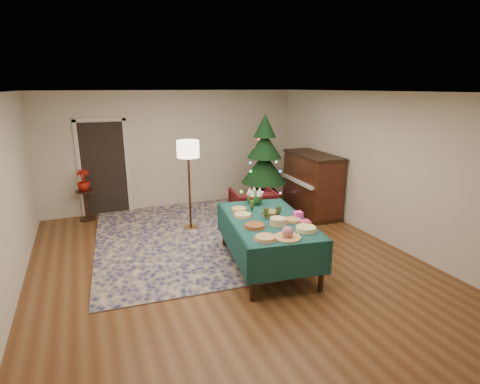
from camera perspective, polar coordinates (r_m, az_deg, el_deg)
name	(u,v)px	position (r m, az deg, el deg)	size (l,w,h in m)	color
room_shell	(229,184)	(5.66, -1.72, 1.19)	(7.00, 7.00, 7.00)	#593319
doorway	(104,166)	(8.77, -20.04, 3.76)	(1.08, 0.04, 2.16)	black
rug	(184,237)	(7.25, -8.46, -6.82)	(3.20, 4.20, 0.02)	#131449
buffet_table	(267,229)	(5.88, 4.17, -5.59)	(1.50, 2.20, 0.79)	black
platter_0	(265,238)	(5.06, 3.89, -7.03)	(0.33, 0.33, 0.05)	silver
platter_1	(288,234)	(5.12, 7.26, -6.34)	(0.38, 0.38, 0.17)	silver
platter_2	(306,229)	(5.42, 10.00, -5.57)	(0.33, 0.33, 0.07)	silver
platter_3	(255,226)	(5.46, 2.25, -5.22)	(0.34, 0.34, 0.06)	silver
platter_4	(278,222)	(5.59, 5.82, -4.51)	(0.28, 0.28, 0.11)	silver
platter_5	(292,220)	(5.76, 7.99, -4.27)	(0.29, 0.29, 0.04)	silver
platter_6	(243,215)	(5.89, 0.41, -3.59)	(0.31, 0.31, 0.06)	silver
platter_7	(270,214)	(5.96, 4.64, -3.31)	(0.30, 0.30, 0.08)	silver
platter_8	(239,209)	(6.20, -0.14, -2.66)	(0.30, 0.30, 0.04)	silver
goblet_0	(252,206)	(6.11, 1.84, -2.17)	(0.08, 0.08, 0.19)	#2D471E
goblet_1	(278,212)	(5.87, 5.89, -3.00)	(0.08, 0.08, 0.19)	#2D471E
goblet_2	(266,213)	(5.78, 3.96, -3.25)	(0.08, 0.08, 0.19)	#2D471E
napkin_stack	(305,222)	(5.70, 9.82, -4.56)	(0.16, 0.16, 0.04)	#D33A64
gift_box	(298,215)	(5.90, 8.83, -3.48)	(0.13, 0.13, 0.11)	#F945CB
centerpiece	(255,196)	(6.51, 2.28, -0.67)	(0.29, 0.29, 0.33)	#1E4C1E
armchair	(253,206)	(7.66, 1.98, -2.09)	(0.83, 0.78, 0.86)	#460F10
floor_lamp	(188,155)	(7.32, -7.90, 5.68)	(0.43, 0.43, 1.78)	#A57F3F
side_table	(86,206)	(8.67, -22.40, -1.93)	(0.36, 0.36, 0.65)	black
potted_plant	(84,185)	(8.55, -22.73, 1.03)	(0.26, 0.46, 0.26)	#A1150B
christmas_tree	(264,170)	(8.29, 3.70, 3.37)	(1.28, 1.28, 2.22)	black
piano	(312,185)	(8.51, 10.87, 1.13)	(0.83, 1.62, 1.36)	black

